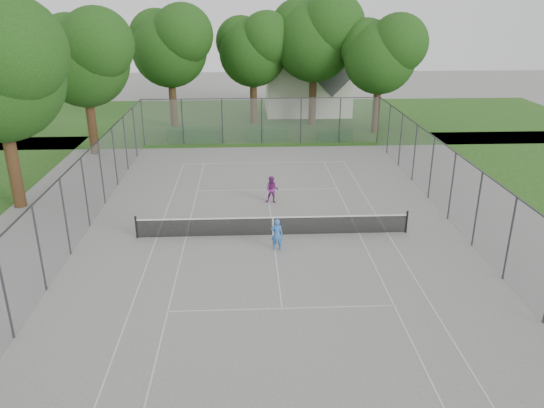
{
  "coord_description": "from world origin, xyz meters",
  "views": [
    {
      "loc": [
        -1.17,
        -22.89,
        10.5
      ],
      "look_at": [
        0.0,
        1.0,
        1.2
      ],
      "focal_mm": 35.0,
      "sensor_mm": 36.0,
      "label": 1
    }
  ],
  "objects_px": {
    "tennis_net": "(273,225)",
    "woman_player": "(272,190)",
    "girl_player": "(277,234)",
    "house": "(308,71)"
  },
  "relations": [
    {
      "from": "woman_player",
      "to": "house",
      "type": "bearing_deg",
      "value": 92.55
    },
    {
      "from": "house",
      "to": "girl_player",
      "type": "height_order",
      "value": "house"
    },
    {
      "from": "house",
      "to": "woman_player",
      "type": "bearing_deg",
      "value": -100.68
    },
    {
      "from": "house",
      "to": "girl_player",
      "type": "distance_m",
      "value": 30.82
    },
    {
      "from": "tennis_net",
      "to": "house",
      "type": "height_order",
      "value": "house"
    },
    {
      "from": "house",
      "to": "woman_player",
      "type": "relative_size",
      "value": 6.55
    },
    {
      "from": "tennis_net",
      "to": "girl_player",
      "type": "relative_size",
      "value": 8.73
    },
    {
      "from": "tennis_net",
      "to": "woman_player",
      "type": "relative_size",
      "value": 8.54
    },
    {
      "from": "girl_player",
      "to": "woman_player",
      "type": "xyz_separation_m",
      "value": [
        0.07,
        5.84,
        0.02
      ]
    },
    {
      "from": "woman_player",
      "to": "tennis_net",
      "type": "bearing_deg",
      "value": -78.95
    }
  ]
}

